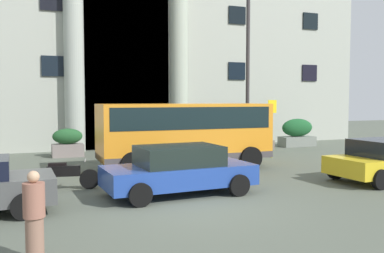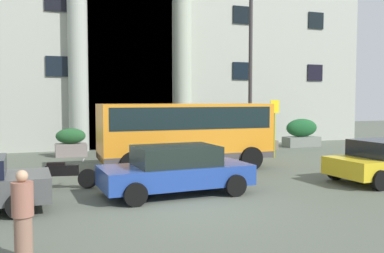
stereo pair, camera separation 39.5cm
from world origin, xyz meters
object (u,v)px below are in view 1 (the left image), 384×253
object	(u,v)px
hedge_planter_west	(297,133)
motorcycle_far_end	(62,175)
bus_stop_sign	(272,122)
pedestrian_woman_dark_dress	(34,216)
hedge_planter_east	(254,136)
parked_estate_mid	(179,170)
hedge_planter_far_west	(68,143)
lamppost_plaza_centre	(248,56)
orange_minibus	(185,130)

from	to	relation	value
hedge_planter_west	motorcycle_far_end	size ratio (longest dim) A/B	0.99
bus_stop_sign	pedestrian_woman_dark_dress	xyz separation A→B (m)	(-10.56, -9.51, -0.89)
hedge_planter_east	parked_estate_mid	xyz separation A→B (m)	(-7.47, -8.83, 0.02)
hedge_planter_far_west	lamppost_plaza_centre	bearing A→B (deg)	-18.92
motorcycle_far_end	lamppost_plaza_centre	size ratio (longest dim) A/B	0.25
bus_stop_sign	hedge_planter_far_west	xyz separation A→B (m)	(-8.83, 3.79, -1.01)
orange_minibus	motorcycle_far_end	distance (m)	5.41
bus_stop_sign	hedge_planter_east	distance (m)	3.46
motorcycle_far_end	orange_minibus	bearing A→B (deg)	35.67
orange_minibus	hedge_planter_west	world-z (taller)	orange_minibus
hedge_planter_far_west	orange_minibus	bearing A→B (deg)	-53.39
orange_minibus	pedestrian_woman_dark_dress	xyz separation A→B (m)	(-5.67, -8.00, -0.77)
bus_stop_sign	hedge_planter_east	world-z (taller)	bus_stop_sign
hedge_planter_far_west	parked_estate_mid	size ratio (longest dim) A/B	0.33
hedge_planter_west	parked_estate_mid	bearing A→B (deg)	-138.97
orange_minibus	bus_stop_sign	size ratio (longest dim) A/B	2.46
hedge_planter_west	lamppost_plaza_centre	distance (m)	6.62
bus_stop_sign	pedestrian_woman_dark_dress	world-z (taller)	bus_stop_sign
pedestrian_woman_dark_dress	motorcycle_far_end	bearing A→B (deg)	21.40
parked_estate_mid	hedge_planter_east	bearing A→B (deg)	46.75
pedestrian_woman_dark_dress	lamppost_plaza_centre	bearing A→B (deg)	-12.74
hedge_planter_west	pedestrian_woman_dark_dress	bearing A→B (deg)	-137.99
lamppost_plaza_centre	hedge_planter_west	bearing A→B (deg)	28.37
motorcycle_far_end	lamppost_plaza_centre	distance (m)	11.04
bus_stop_sign	lamppost_plaza_centre	bearing A→B (deg)	125.86
parked_estate_mid	hedge_planter_west	bearing A→B (deg)	38.01
parked_estate_mid	pedestrian_woman_dark_dress	size ratio (longest dim) A/B	2.82
parked_estate_mid	motorcycle_far_end	xyz separation A→B (m)	(-3.07, 1.80, -0.25)
bus_stop_sign	hedge_planter_west	bearing A→B (deg)	42.02
orange_minibus	lamppost_plaza_centre	distance (m)	5.84
orange_minibus	motorcycle_far_end	bearing A→B (deg)	-153.35
hedge_planter_far_west	motorcycle_far_end	distance (m)	7.66
hedge_planter_east	hedge_planter_far_west	distance (m)	9.72
hedge_planter_east	parked_estate_mid	distance (m)	11.57
motorcycle_far_end	lamppost_plaza_centre	xyz separation A→B (m)	(8.93, 4.84, 4.31)
bus_stop_sign	lamppost_plaza_centre	size ratio (longest dim) A/B	0.32
hedge_planter_east	lamppost_plaza_centre	bearing A→B (deg)	-126.19
motorcycle_far_end	bus_stop_sign	bearing A→B (deg)	31.42
hedge_planter_east	pedestrian_woman_dark_dress	bearing A→B (deg)	-131.94
hedge_planter_east	orange_minibus	bearing A→B (deg)	-140.68
hedge_planter_east	lamppost_plaza_centre	world-z (taller)	lamppost_plaza_centre
lamppost_plaza_centre	pedestrian_woman_dark_dress	bearing A→B (deg)	-133.03
hedge_planter_east	hedge_planter_far_west	size ratio (longest dim) A/B	1.44
hedge_planter_east	pedestrian_woman_dark_dress	world-z (taller)	pedestrian_woman_dark_dress
hedge_planter_far_west	lamppost_plaza_centre	xyz separation A→B (m)	(8.10, -2.78, 4.13)
hedge_planter_far_west	motorcycle_far_end	bearing A→B (deg)	-96.28
hedge_planter_west	parked_estate_mid	world-z (taller)	hedge_planter_west
bus_stop_sign	hedge_planter_far_west	bearing A→B (deg)	156.76
bus_stop_sign	pedestrian_woman_dark_dress	size ratio (longest dim) A/B	1.74
lamppost_plaza_centre	hedge_planter_far_west	bearing A→B (deg)	161.08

